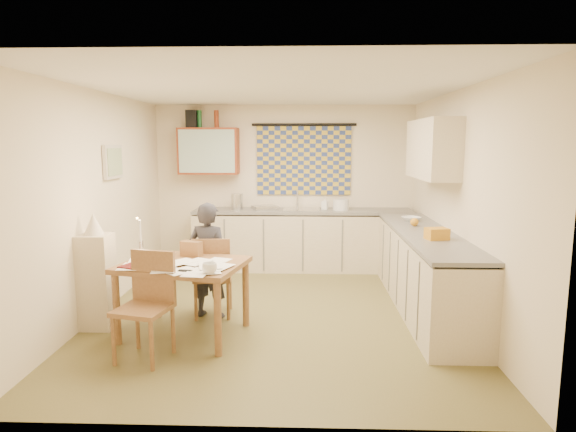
{
  "coord_description": "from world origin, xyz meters",
  "views": [
    {
      "loc": [
        0.31,
        -5.27,
        1.92
      ],
      "look_at": [
        0.12,
        0.2,
        1.09
      ],
      "focal_mm": 30.0,
      "sensor_mm": 36.0,
      "label": 1
    }
  ],
  "objects_px": {
    "counter_right": "(424,271)",
    "dining_table": "(184,298)",
    "stove": "(455,306)",
    "chair_far": "(213,291)",
    "counter_back": "(303,240)",
    "shelf_stand": "(97,282)",
    "person": "(209,260)"
  },
  "relations": [
    {
      "from": "counter_right",
      "to": "dining_table",
      "type": "bearing_deg",
      "value": -161.55
    },
    {
      "from": "stove",
      "to": "chair_far",
      "type": "xyz_separation_m",
      "value": [
        -2.4,
        0.86,
        -0.16
      ]
    },
    {
      "from": "dining_table",
      "to": "stove",
      "type": "bearing_deg",
      "value": 5.75
    },
    {
      "from": "counter_back",
      "to": "counter_right",
      "type": "relative_size",
      "value": 1.12
    },
    {
      "from": "stove",
      "to": "counter_right",
      "type": "bearing_deg",
      "value": 90.0
    },
    {
      "from": "counter_right",
      "to": "chair_far",
      "type": "relative_size",
      "value": 3.25
    },
    {
      "from": "counter_right",
      "to": "stove",
      "type": "distance_m",
      "value": 1.17
    },
    {
      "from": "counter_back",
      "to": "chair_far",
      "type": "distance_m",
      "value": 2.3
    },
    {
      "from": "counter_back",
      "to": "shelf_stand",
      "type": "xyz_separation_m",
      "value": [
        -2.13,
        -2.46,
        0.05
      ]
    },
    {
      "from": "counter_right",
      "to": "shelf_stand",
      "type": "xyz_separation_m",
      "value": [
        -3.54,
        -0.7,
        0.05
      ]
    },
    {
      "from": "stove",
      "to": "shelf_stand",
      "type": "xyz_separation_m",
      "value": [
        -3.54,
        0.47,
        0.06
      ]
    },
    {
      "from": "person",
      "to": "shelf_stand",
      "type": "distance_m",
      "value": 1.17
    },
    {
      "from": "stove",
      "to": "chair_far",
      "type": "bearing_deg",
      "value": 160.27
    },
    {
      "from": "counter_back",
      "to": "shelf_stand",
      "type": "relative_size",
      "value": 3.32
    },
    {
      "from": "chair_far",
      "to": "shelf_stand",
      "type": "bearing_deg",
      "value": 13.69
    },
    {
      "from": "chair_far",
      "to": "shelf_stand",
      "type": "distance_m",
      "value": 1.22
    },
    {
      "from": "dining_table",
      "to": "shelf_stand",
      "type": "relative_size",
      "value": 1.33
    },
    {
      "from": "counter_back",
      "to": "dining_table",
      "type": "height_order",
      "value": "counter_back"
    },
    {
      "from": "counter_right",
      "to": "stove",
      "type": "height_order",
      "value": "counter_right"
    },
    {
      "from": "dining_table",
      "to": "person",
      "type": "height_order",
      "value": "person"
    },
    {
      "from": "chair_far",
      "to": "counter_back",
      "type": "bearing_deg",
      "value": -121.34
    },
    {
      "from": "counter_right",
      "to": "person",
      "type": "height_order",
      "value": "person"
    },
    {
      "from": "dining_table",
      "to": "counter_back",
      "type": "bearing_deg",
      "value": 78.2
    },
    {
      "from": "stove",
      "to": "dining_table",
      "type": "height_order",
      "value": "stove"
    },
    {
      "from": "stove",
      "to": "shelf_stand",
      "type": "relative_size",
      "value": 0.89
    },
    {
      "from": "stove",
      "to": "shelf_stand",
      "type": "distance_m",
      "value": 3.57
    },
    {
      "from": "dining_table",
      "to": "chair_far",
      "type": "bearing_deg",
      "value": 84.06
    },
    {
      "from": "dining_table",
      "to": "person",
      "type": "distance_m",
      "value": 0.6
    },
    {
      "from": "stove",
      "to": "chair_far",
      "type": "height_order",
      "value": "chair_far"
    },
    {
      "from": "counter_right",
      "to": "chair_far",
      "type": "distance_m",
      "value": 2.43
    },
    {
      "from": "chair_far",
      "to": "dining_table",
      "type": "bearing_deg",
      "value": 66.02
    },
    {
      "from": "chair_far",
      "to": "shelf_stand",
      "type": "height_order",
      "value": "shelf_stand"
    }
  ]
}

